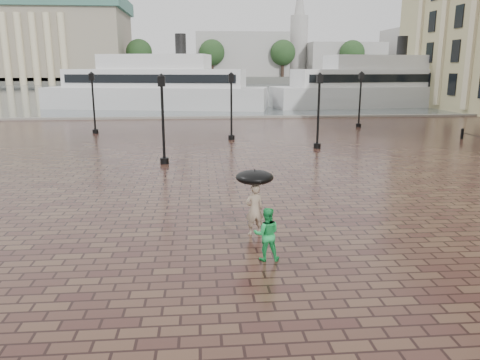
# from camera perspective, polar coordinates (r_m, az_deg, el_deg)

# --- Properties ---
(ground) EXTENTS (300.00, 300.00, 0.00)m
(ground) POSITION_cam_1_polar(r_m,az_deg,el_deg) (15.24, 11.16, -5.12)
(ground) COLOR #341B17
(ground) RESTS_ON ground
(harbour_water) EXTENTS (240.00, 240.00, 0.00)m
(harbour_water) POSITION_cam_1_polar(r_m,az_deg,el_deg) (106.05, -2.69, 10.91)
(harbour_water) COLOR #414B4F
(harbour_water) RESTS_ON ground
(quay_edge) EXTENTS (80.00, 0.60, 0.30)m
(quay_edge) POSITION_cam_1_polar(r_m,az_deg,el_deg) (46.29, 0.27, 7.56)
(quay_edge) COLOR slate
(quay_edge) RESTS_ON ground
(far_shore) EXTENTS (300.00, 60.00, 2.00)m
(far_shore) POSITION_cam_1_polar(r_m,az_deg,el_deg) (173.95, -3.60, 12.24)
(far_shore) COLOR #4C4C47
(far_shore) RESTS_ON ground
(museum) EXTENTS (57.00, 32.50, 26.00)m
(museum) POSITION_cam_1_polar(r_m,az_deg,el_deg) (166.68, -23.56, 15.57)
(museum) COLOR gray
(museum) RESTS_ON ground
(distant_skyline) EXTENTS (102.50, 22.00, 33.00)m
(distant_skyline) POSITION_cam_1_polar(r_m,az_deg,el_deg) (172.05, 13.25, 14.72)
(distant_skyline) COLOR #A09D98
(distant_skyline) RESTS_ON ground
(far_trees) EXTENTS (188.00, 8.00, 13.50)m
(far_trees) POSITION_cam_1_polar(r_m,az_deg,el_deg) (151.98, -3.44, 15.23)
(far_trees) COLOR #2D2119
(far_trees) RESTS_ON ground
(street_lamps) EXTENTS (21.44, 14.44, 4.40)m
(street_lamps) POSITION_cam_1_polar(r_m,az_deg,el_deg) (31.66, -0.28, 9.03)
(street_lamps) COLOR black
(street_lamps) RESTS_ON ground
(adult_pedestrian) EXTENTS (0.64, 0.50, 1.53)m
(adult_pedestrian) POSITION_cam_1_polar(r_m,az_deg,el_deg) (13.71, 1.76, -3.60)
(adult_pedestrian) COLOR gray
(adult_pedestrian) RESTS_ON ground
(child_pedestrian) EXTENTS (0.71, 0.57, 1.39)m
(child_pedestrian) POSITION_cam_1_polar(r_m,az_deg,el_deg) (11.96, 3.26, -6.59)
(child_pedestrian) COLOR green
(child_pedestrian) RESTS_ON ground
(ferry_near) EXTENTS (27.17, 11.58, 8.67)m
(ferry_near) POSITION_cam_1_polar(r_m,az_deg,el_deg) (58.02, -10.19, 11.14)
(ferry_near) COLOR silver
(ferry_near) RESTS_ON ground
(ferry_far) EXTENTS (26.95, 9.67, 8.64)m
(ferry_far) POSITION_cam_1_polar(r_m,az_deg,el_deg) (62.46, 16.29, 10.97)
(ferry_far) COLOR silver
(ferry_far) RESTS_ON ground
(umbrella) EXTENTS (1.10, 1.10, 1.10)m
(umbrella) POSITION_cam_1_polar(r_m,az_deg,el_deg) (13.46, 1.79, 0.33)
(umbrella) COLOR black
(umbrella) RESTS_ON ground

